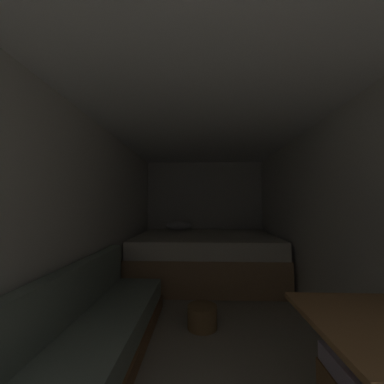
{
  "coord_description": "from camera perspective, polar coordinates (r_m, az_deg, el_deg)",
  "views": [
    {
      "loc": [
        -0.06,
        -0.63,
        1.23
      ],
      "look_at": [
        -0.18,
        2.36,
        1.39
      ],
      "focal_mm": 21.88,
      "sensor_mm": 36.0,
      "label": 1
    }
  ],
  "objects": [
    {
      "name": "wall_right",
      "position": [
        2.7,
        30.43,
        -6.41
      ],
      "size": [
        0.05,
        4.91,
        2.11
      ],
      "primitive_type": "cube",
      "color": "silver",
      "rests_on": "ground"
    },
    {
      "name": "ceiling_slab",
      "position": [
        2.54,
        3.71,
        17.69
      ],
      "size": [
        2.46,
        4.91,
        0.05
      ],
      "primitive_type": "cube",
      "color": "white",
      "rests_on": "wall_left"
    },
    {
      "name": "wicker_basket",
      "position": [
        2.65,
        2.5,
        -28.1
      ],
      "size": [
        0.3,
        0.3,
        0.21
      ],
      "color": "olive",
      "rests_on": "ground"
    },
    {
      "name": "wall_left",
      "position": [
        2.64,
        -23.48,
        -6.65
      ],
      "size": [
        0.05,
        4.91,
        2.11
      ],
      "primitive_type": "cube",
      "color": "silver",
      "rests_on": "ground"
    },
    {
      "name": "bed",
      "position": [
        4.03,
        3.14,
        -15.4
      ],
      "size": [
        2.24,
        1.71,
        0.91
      ],
      "color": "tan",
      "rests_on": "ground"
    },
    {
      "name": "sofa_left",
      "position": [
        2.06,
        -25.85,
        -31.68
      ],
      "size": [
        0.63,
        2.51,
        0.73
      ],
      "color": "olive",
      "rests_on": "ground"
    },
    {
      "name": "wall_back",
      "position": [
        4.86,
        3.01,
        -5.09
      ],
      "size": [
        2.46,
        0.05,
        2.11
      ],
      "primitive_type": "cube",
      "color": "silver",
      "rests_on": "ground"
    },
    {
      "name": "ground_plane",
      "position": [
        2.68,
        3.88,
        -30.37
      ],
      "size": [
        6.91,
        6.91,
        0.0
      ],
      "primitive_type": "plane",
      "color": "#A39984"
    }
  ]
}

